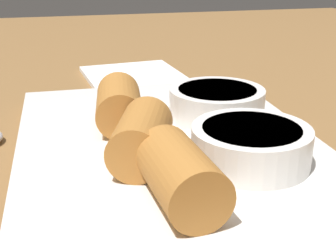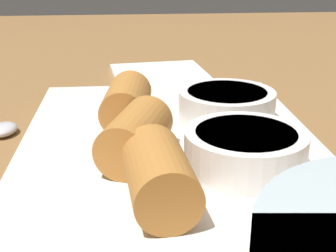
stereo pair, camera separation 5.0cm
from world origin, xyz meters
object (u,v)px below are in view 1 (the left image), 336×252
object	(u,v)px
serving_plate	(168,152)
napkin	(135,77)
dipping_bowl_near	(251,144)
dipping_bowl_far	(217,102)

from	to	relation	value
serving_plate	napkin	size ratio (longest dim) A/B	2.15
serving_plate	dipping_bowl_near	xyz separation A→B (cm)	(4.91, 5.33, 2.33)
dipping_bowl_far	napkin	world-z (taller)	dipping_bowl_far
dipping_bowl_near	dipping_bowl_far	xyz separation A→B (cm)	(-10.22, 0.71, 0.00)
serving_plate	dipping_bowl_near	bearing A→B (deg)	47.33
serving_plate	napkin	distance (cm)	26.07
serving_plate	napkin	bearing A→B (deg)	176.88
napkin	dipping_bowl_far	bearing A→B (deg)	12.57
dipping_bowl_near	dipping_bowl_far	size ratio (longest dim) A/B	1.00
dipping_bowl_far	dipping_bowl_near	bearing A→B (deg)	-3.99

